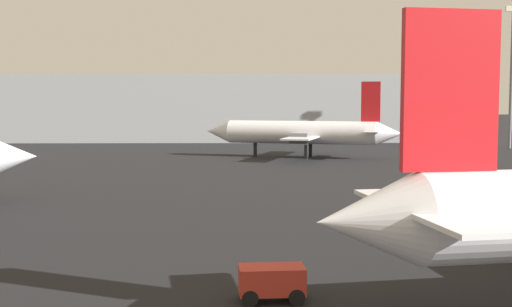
{
  "coord_description": "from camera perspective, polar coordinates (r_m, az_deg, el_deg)",
  "views": [
    {
      "loc": [
        0.4,
        -6.08,
        7.43
      ],
      "look_at": [
        1.17,
        36.65,
        3.84
      ],
      "focal_mm": 46.01,
      "sensor_mm": 36.0,
      "label": 1
    }
  ],
  "objects": [
    {
      "name": "airplane_far_left",
      "position": [
        82.59,
        4.06,
        1.84
      ],
      "size": [
        24.88,
        16.71,
        9.5
      ],
      "rotation": [
        0.0,
        0.0,
        2.85
      ],
      "color": "white",
      "rests_on": "ground_plane"
    },
    {
      "name": "baggage_cart",
      "position": [
        24.49,
        1.37,
        -11.02
      ],
      "size": [
        2.48,
        1.52,
        1.3
      ],
      "rotation": [
        0.0,
        0.0,
        3.21
      ],
      "color": "red",
      "rests_on": "ground_plane"
    },
    {
      "name": "light_mast_right",
      "position": [
        104.99,
        21.35,
        6.85
      ],
      "size": [
        2.4,
        0.5,
        21.02
      ],
      "color": "slate",
      "rests_on": "ground_plane"
    },
    {
      "name": "terminal_building",
      "position": [
        120.61,
        -8.23,
        3.97
      ],
      "size": [
        84.6,
        20.26,
        11.57
      ],
      "primitive_type": "cube",
      "color": "#999EA3",
      "rests_on": "ground_plane"
    }
  ]
}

